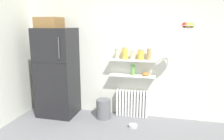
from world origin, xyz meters
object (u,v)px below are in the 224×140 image
refrigerator (57,70)px  shelf_bowl (146,74)px  storage_jar_3 (141,55)px  pet_food_bowl (133,126)px  storage_jar_4 (149,54)px  hanging_fruit_basket (189,26)px  storage_jar_2 (133,55)px  storage_jar_1 (125,53)px  storage_jar_0 (117,54)px  vase (133,70)px  trash_bin (104,109)px  radiator (132,103)px

refrigerator → shelf_bowl: refrigerator is taller
storage_jar_3 → pet_food_bowl: storage_jar_3 is taller
storage_jar_4 → pet_food_bowl: 1.41m
refrigerator → hanging_fruit_basket: bearing=-4.9°
storage_jar_2 → storage_jar_3: size_ratio=0.81×
pet_food_bowl → storage_jar_1: bearing=118.6°
storage_jar_0 → hanging_fruit_basket: hanging_fruit_basket is taller
storage_jar_0 → storage_jar_1: size_ratio=0.85×
storage_jar_0 → storage_jar_3: bearing=0.0°
storage_jar_4 → pet_food_bowl: size_ratio=1.37×
storage_jar_1 → vase: storage_jar_1 is taller
storage_jar_4 → hanging_fruit_basket: bearing=-33.9°
storage_jar_0 → trash_bin: storage_jar_0 is taller
refrigerator → pet_food_bowl: 1.93m
refrigerator → trash_bin: refrigerator is taller
storage_jar_1 → pet_food_bowl: bearing=-61.4°
hanging_fruit_basket → storage_jar_2: bearing=155.8°
storage_jar_1 → storage_jar_3: storage_jar_1 is taller
refrigerator → radiator: 1.72m
trash_bin → hanging_fruit_basket: bearing=-8.3°
storage_jar_3 → vase: 0.35m
storage_jar_3 → shelf_bowl: 0.40m
storage_jar_4 → vase: (-0.31, 0.00, -0.33)m
storage_jar_3 → storage_jar_4: bearing=-0.0°
storage_jar_2 → hanging_fruit_basket: bearing=-24.2°
radiator → storage_jar_4: size_ratio=2.86×
storage_jar_0 → vase: size_ratio=0.94×
refrigerator → storage_jar_0: refrigerator is taller
radiator → pet_food_bowl: radiator is taller
storage_jar_1 → pet_food_bowl: storage_jar_1 is taller
refrigerator → vase: size_ratio=9.54×
storage_jar_2 → shelf_bowl: storage_jar_2 is taller
storage_jar_4 → vase: bearing=180.0°
vase → hanging_fruit_basket: hanging_fruit_basket is taller
pet_food_bowl → vase: bearing=100.2°
storage_jar_3 → vase: bearing=-180.0°
radiator → pet_food_bowl: bearing=-79.0°
storage_jar_2 → vase: 0.29m
vase → shelf_bowl: (0.26, 0.00, -0.07)m
refrigerator → shelf_bowl: size_ratio=13.96×
storage_jar_1 → storage_jar_4: size_ratio=1.03×
storage_jar_1 → hanging_fruit_basket: 1.33m
refrigerator → storage_jar_3: size_ratio=9.77×
storage_jar_2 → storage_jar_4: 0.32m
vase → trash_bin: vase is taller
storage_jar_0 → pet_food_bowl: bearing=-48.5°
vase → shelf_bowl: bearing=0.0°
storage_jar_3 → vase: (-0.15, -0.00, -0.31)m
storage_jar_3 → trash_bin: size_ratio=0.52×
storage_jar_0 → storage_jar_3: 0.48m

